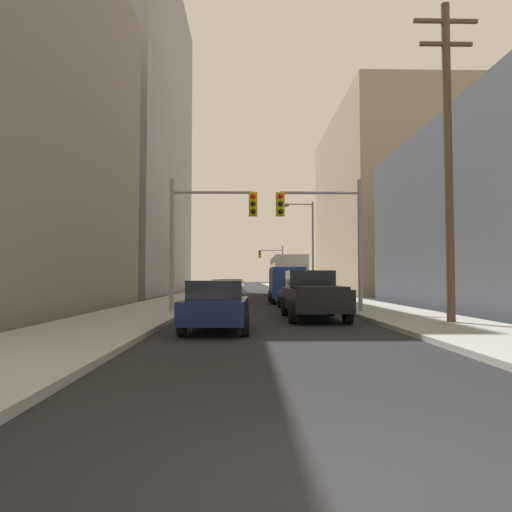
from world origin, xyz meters
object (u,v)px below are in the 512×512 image
Objects in this scene: traffic_signal_near_left at (209,223)px; traffic_signal_far_right at (272,260)px; cargo_van_blue at (286,283)px; traffic_signal_near_right at (323,223)px; city_bus at (287,274)px; sedan_white at (228,293)px; sedan_beige at (232,289)px; sedan_maroon at (299,294)px; sedan_navy at (217,305)px; pickup_truck_black at (313,295)px.

traffic_signal_near_left and traffic_signal_far_right have the same top height.
traffic_signal_near_right reaches higher than cargo_van_blue.
sedan_white is at bearing -106.37° from city_bus.
traffic_signal_near_right reaches higher than sedan_white.
traffic_signal_far_right is at bearing 80.82° from sedan_beige.
cargo_van_blue is 6.21m from sedan_maroon.
traffic_signal_near_right is at bearing -90.53° from city_bus.
cargo_van_blue is 33.60m from traffic_signal_far_right.
sedan_navy is at bearing -102.32° from cargo_van_blue.
traffic_signal_far_right is at bearing 89.97° from city_bus.
traffic_signal_near_right reaches higher than sedan_beige.
cargo_van_blue is at bearing -95.33° from city_bus.
pickup_truck_black reaches higher than sedan_white.
sedan_white is (-3.57, -4.74, -0.52)m from cargo_van_blue.
city_bus is at bearing 89.47° from traffic_signal_near_right.
sedan_white is at bearing 90.33° from sedan_navy.
traffic_signal_near_right is (4.40, -4.84, 3.27)m from sedan_white.
traffic_signal_near_left is at bearing -104.40° from city_bus.
pickup_truck_black is 17.12m from sedan_beige.
sedan_white is at bearing -127.03° from cargo_van_blue.
sedan_maroon is at bearing -89.04° from cargo_van_blue.
sedan_maroon is 3.95m from sedan_white.
pickup_truck_black is 0.90× the size of traffic_signal_near_left.
sedan_white is 1.00× the size of sedan_beige.
sedan_maroon is (0.12, 5.78, -0.16)m from pickup_truck_black.
traffic_signal_near_right is (0.72, -3.39, 3.27)m from sedan_maroon.
cargo_van_blue is 1.24× the size of sedan_maroon.
pickup_truck_black is 0.90× the size of traffic_signal_far_right.
traffic_signal_far_right reaches higher than sedan_beige.
sedan_navy is 11.33m from sedan_white.
city_bus is at bearing 86.94° from sedan_maroon.
sedan_white is at bearing 158.47° from sedan_maroon.
traffic_signal_far_right reaches higher than pickup_truck_black.
traffic_signal_far_right is (1.04, 45.44, 3.09)m from pickup_truck_black.
cargo_van_blue is 5.96m from sedan_white.
pickup_truck_black is 1.28× the size of sedan_maroon.
traffic_signal_far_right is at bearing 83.13° from sedan_white.
traffic_signal_near_left is (-0.63, -14.34, 3.27)m from sedan_beige.
traffic_signal_near_left is at bearing -97.82° from sedan_white.
traffic_signal_near_left reaches higher than sedan_white.
sedan_beige is at bearing 107.20° from traffic_signal_near_right.
sedan_white is 0.71× the size of traffic_signal_near_right.
sedan_white is (-3.68, 1.45, 0.00)m from sedan_maroon.
traffic_signal_near_left is 1.00× the size of traffic_signal_near_right.
traffic_signal_near_right is at bearing -72.80° from sedan_beige.
sedan_white is 0.71× the size of traffic_signal_near_left.
traffic_signal_near_right is (5.07, -0.00, -0.00)m from traffic_signal_near_left.
traffic_signal_near_right reaches higher than pickup_truck_black.
traffic_signal_near_right reaches higher than sedan_maroon.
sedan_beige is 29.26m from traffic_signal_far_right.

